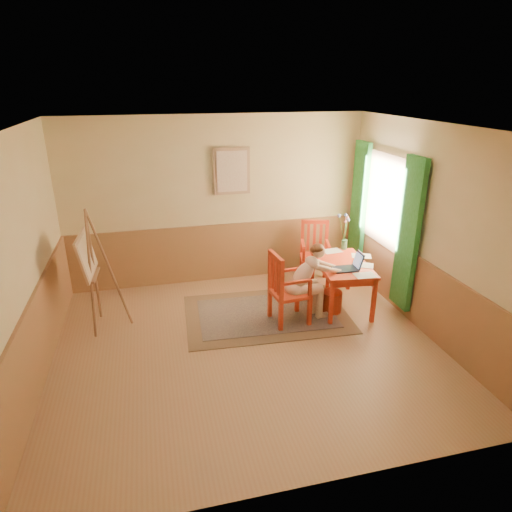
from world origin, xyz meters
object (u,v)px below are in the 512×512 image
object	(u,v)px
chair_back	(315,253)
figure	(308,279)
chair_left	(286,289)
table	(342,268)
laptop	(349,266)
easel	(90,259)

from	to	relation	value
chair_back	figure	bearing A→B (deg)	-115.36
chair_left	figure	bearing A→B (deg)	7.42
table	figure	xyz separation A→B (m)	(-0.64, -0.25, 0.00)
chair_back	laptop	xyz separation A→B (m)	(0.07, -1.19, 0.24)
laptop	chair_left	bearing A→B (deg)	-177.42
chair_back	laptop	size ratio (longest dim) A/B	2.54
table	chair_left	world-z (taller)	chair_left
figure	chair_left	bearing A→B (deg)	-172.58
chair_left	laptop	world-z (taller)	chair_left
chair_back	figure	distance (m)	1.32
table	laptop	distance (m)	0.28
chair_left	chair_back	bearing A→B (deg)	54.06
table	easel	distance (m)	3.63
laptop	easel	xyz separation A→B (m)	(-3.59, 0.48, 0.26)
table	chair_back	xyz separation A→B (m)	(-0.08, 0.95, -0.10)
chair_left	laptop	distance (m)	0.99
figure	easel	world-z (taller)	easel
figure	laptop	size ratio (longest dim) A/B	2.74
chair_left	figure	distance (m)	0.35
chair_left	easel	size ratio (longest dim) A/B	0.62
laptop	table	bearing A→B (deg)	87.58
chair_back	easel	distance (m)	3.63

